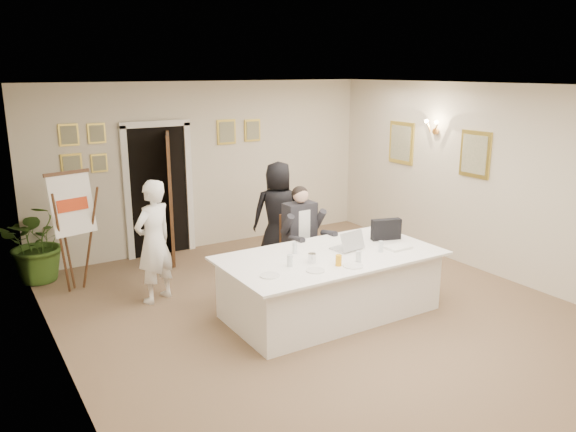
{
  "coord_description": "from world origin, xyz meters",
  "views": [
    {
      "loc": [
        -3.79,
        -5.24,
        2.98
      ],
      "look_at": [
        -0.19,
        0.6,
        1.18
      ],
      "focal_mm": 35.0,
      "sensor_mm": 36.0,
      "label": 1
    }
  ],
  "objects_px": {
    "laptop": "(346,238)",
    "steel_jug": "(312,258)",
    "seated_man": "(302,236)",
    "flip_chart": "(72,238)",
    "potted_palm": "(39,241)",
    "oj_glass": "(339,260)",
    "conference_table": "(330,283)",
    "standing_man": "(154,242)",
    "laptop_bag": "(386,229)",
    "paper_stack": "(398,247)",
    "standing_woman": "(279,214)"
  },
  "relations": [
    {
      "from": "flip_chart",
      "to": "potted_palm",
      "type": "height_order",
      "value": "flip_chart"
    },
    {
      "from": "laptop_bag",
      "to": "oj_glass",
      "type": "bearing_deg",
      "value": -140.09
    },
    {
      "from": "standing_woman",
      "to": "paper_stack",
      "type": "xyz_separation_m",
      "value": [
        0.46,
        -2.19,
        -0.02
      ]
    },
    {
      "from": "potted_palm",
      "to": "seated_man",
      "type": "bearing_deg",
      "value": -33.88
    },
    {
      "from": "laptop_bag",
      "to": "standing_woman",
      "type": "bearing_deg",
      "value": 124.56
    },
    {
      "from": "potted_palm",
      "to": "steel_jug",
      "type": "relative_size",
      "value": 10.68
    },
    {
      "from": "conference_table",
      "to": "standing_woman",
      "type": "relative_size",
      "value": 1.67
    },
    {
      "from": "laptop_bag",
      "to": "paper_stack",
      "type": "xyz_separation_m",
      "value": [
        -0.13,
        -0.38,
        -0.12
      ]
    },
    {
      "from": "potted_palm",
      "to": "laptop_bag",
      "type": "distance_m",
      "value": 4.93
    },
    {
      "from": "flip_chart",
      "to": "paper_stack",
      "type": "relative_size",
      "value": 5.19
    },
    {
      "from": "laptop",
      "to": "seated_man",
      "type": "bearing_deg",
      "value": 86.06
    },
    {
      "from": "seated_man",
      "to": "laptop",
      "type": "distance_m",
      "value": 0.97
    },
    {
      "from": "steel_jug",
      "to": "conference_table",
      "type": "bearing_deg",
      "value": 19.19
    },
    {
      "from": "flip_chart",
      "to": "standing_man",
      "type": "bearing_deg",
      "value": -46.5
    },
    {
      "from": "seated_man",
      "to": "standing_woman",
      "type": "height_order",
      "value": "standing_woman"
    },
    {
      "from": "oj_glass",
      "to": "steel_jug",
      "type": "xyz_separation_m",
      "value": [
        -0.2,
        0.26,
        -0.01
      ]
    },
    {
      "from": "standing_woman",
      "to": "steel_jug",
      "type": "xyz_separation_m",
      "value": [
        -0.76,
        -2.06,
        0.02
      ]
    },
    {
      "from": "standing_woman",
      "to": "flip_chart",
      "type": "bearing_deg",
      "value": 18.59
    },
    {
      "from": "flip_chart",
      "to": "laptop",
      "type": "xyz_separation_m",
      "value": [
        2.86,
        -2.34,
        0.15
      ]
    },
    {
      "from": "paper_stack",
      "to": "potted_palm",
      "type": "bearing_deg",
      "value": 137.96
    },
    {
      "from": "oj_glass",
      "to": "flip_chart",
      "type": "bearing_deg",
      "value": 130.54
    },
    {
      "from": "steel_jug",
      "to": "seated_man",
      "type": "bearing_deg",
      "value": 62.41
    },
    {
      "from": "conference_table",
      "to": "steel_jug",
      "type": "distance_m",
      "value": 0.58
    },
    {
      "from": "standing_man",
      "to": "laptop_bag",
      "type": "relative_size",
      "value": 4.08
    },
    {
      "from": "seated_man",
      "to": "flip_chart",
      "type": "height_order",
      "value": "flip_chart"
    },
    {
      "from": "paper_stack",
      "to": "standing_woman",
      "type": "bearing_deg",
      "value": 101.93
    },
    {
      "from": "standing_man",
      "to": "oj_glass",
      "type": "xyz_separation_m",
      "value": [
        1.56,
        -1.92,
        0.03
      ]
    },
    {
      "from": "potted_palm",
      "to": "laptop",
      "type": "relative_size",
      "value": 3.13
    },
    {
      "from": "conference_table",
      "to": "potted_palm",
      "type": "distance_m",
      "value": 4.27
    },
    {
      "from": "laptop",
      "to": "steel_jug",
      "type": "distance_m",
      "value": 0.7
    },
    {
      "from": "laptop",
      "to": "paper_stack",
      "type": "relative_size",
      "value": 1.18
    },
    {
      "from": "laptop",
      "to": "oj_glass",
      "type": "xyz_separation_m",
      "value": [
        -0.46,
        -0.46,
        -0.07
      ]
    },
    {
      "from": "standing_woman",
      "to": "steel_jug",
      "type": "distance_m",
      "value": 2.2
    },
    {
      "from": "standing_man",
      "to": "standing_woman",
      "type": "bearing_deg",
      "value": 164.68
    },
    {
      "from": "conference_table",
      "to": "steel_jug",
      "type": "height_order",
      "value": "steel_jug"
    },
    {
      "from": "laptop",
      "to": "steel_jug",
      "type": "relative_size",
      "value": 3.42
    },
    {
      "from": "standing_man",
      "to": "steel_jug",
      "type": "height_order",
      "value": "standing_man"
    },
    {
      "from": "laptop_bag",
      "to": "steel_jug",
      "type": "xyz_separation_m",
      "value": [
        -1.36,
        -0.25,
        -0.08
      ]
    },
    {
      "from": "standing_man",
      "to": "paper_stack",
      "type": "xyz_separation_m",
      "value": [
        2.59,
        -1.79,
        -0.02
      ]
    },
    {
      "from": "flip_chart",
      "to": "oj_glass",
      "type": "distance_m",
      "value": 3.69
    },
    {
      "from": "conference_table",
      "to": "steel_jug",
      "type": "bearing_deg",
      "value": -160.81
    },
    {
      "from": "seated_man",
      "to": "paper_stack",
      "type": "relative_size",
      "value": 4.51
    },
    {
      "from": "paper_stack",
      "to": "steel_jug",
      "type": "distance_m",
      "value": 1.24
    },
    {
      "from": "potted_palm",
      "to": "oj_glass",
      "type": "relative_size",
      "value": 9.04
    },
    {
      "from": "standing_man",
      "to": "oj_glass",
      "type": "distance_m",
      "value": 2.47
    },
    {
      "from": "laptop",
      "to": "laptop_bag",
      "type": "distance_m",
      "value": 0.7
    },
    {
      "from": "standing_woman",
      "to": "oj_glass",
      "type": "height_order",
      "value": "standing_woman"
    },
    {
      "from": "standing_man",
      "to": "flip_chart",
      "type": "bearing_deg",
      "value": -72.5
    },
    {
      "from": "standing_man",
      "to": "laptop_bag",
      "type": "distance_m",
      "value": 3.06
    },
    {
      "from": "flip_chart",
      "to": "potted_palm",
      "type": "relative_size",
      "value": 1.41
    }
  ]
}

